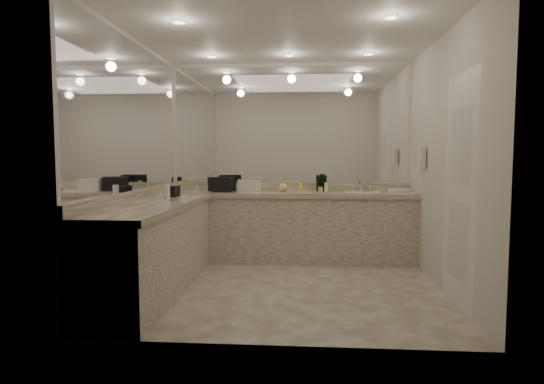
# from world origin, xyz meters

# --- Properties ---
(floor) EXTENTS (3.20, 3.20, 0.00)m
(floor) POSITION_xyz_m (0.00, 0.00, 0.00)
(floor) COLOR beige
(floor) RESTS_ON ground
(ceiling) EXTENTS (3.20, 3.20, 0.00)m
(ceiling) POSITION_xyz_m (0.00, 0.00, 2.60)
(ceiling) COLOR white
(ceiling) RESTS_ON floor
(wall_back) EXTENTS (3.20, 0.02, 2.60)m
(wall_back) POSITION_xyz_m (0.00, 1.50, 1.30)
(wall_back) COLOR silver
(wall_back) RESTS_ON floor
(wall_left) EXTENTS (0.02, 3.00, 2.60)m
(wall_left) POSITION_xyz_m (-1.60, 0.00, 1.30)
(wall_left) COLOR silver
(wall_left) RESTS_ON floor
(wall_right) EXTENTS (0.02, 3.00, 2.60)m
(wall_right) POSITION_xyz_m (1.60, 0.00, 1.30)
(wall_right) COLOR silver
(wall_right) RESTS_ON floor
(vanity_back_base) EXTENTS (3.20, 0.60, 0.84)m
(vanity_back_base) POSITION_xyz_m (0.00, 1.20, 0.42)
(vanity_back_base) COLOR beige
(vanity_back_base) RESTS_ON floor
(vanity_back_top) EXTENTS (3.20, 0.64, 0.06)m
(vanity_back_top) POSITION_xyz_m (0.00, 1.19, 0.87)
(vanity_back_top) COLOR beige
(vanity_back_top) RESTS_ON vanity_back_base
(vanity_left_base) EXTENTS (0.60, 2.40, 0.84)m
(vanity_left_base) POSITION_xyz_m (-1.30, -0.30, 0.42)
(vanity_left_base) COLOR beige
(vanity_left_base) RESTS_ON floor
(vanity_left_top) EXTENTS (0.64, 2.42, 0.06)m
(vanity_left_top) POSITION_xyz_m (-1.29, -0.30, 0.87)
(vanity_left_top) COLOR beige
(vanity_left_top) RESTS_ON vanity_left_base
(backsplash_back) EXTENTS (3.20, 0.04, 0.10)m
(backsplash_back) POSITION_xyz_m (0.00, 1.48, 0.95)
(backsplash_back) COLOR beige
(backsplash_back) RESTS_ON vanity_back_top
(backsplash_left) EXTENTS (0.04, 3.00, 0.10)m
(backsplash_left) POSITION_xyz_m (-1.58, 0.00, 0.95)
(backsplash_left) COLOR beige
(backsplash_left) RESTS_ON vanity_left_top
(mirror_back) EXTENTS (3.12, 0.01, 1.55)m
(mirror_back) POSITION_xyz_m (0.00, 1.49, 1.77)
(mirror_back) COLOR white
(mirror_back) RESTS_ON wall_back
(mirror_left) EXTENTS (0.01, 2.92, 1.55)m
(mirror_left) POSITION_xyz_m (-1.59, 0.00, 1.77)
(mirror_left) COLOR white
(mirror_left) RESTS_ON wall_left
(sink) EXTENTS (0.44, 0.44, 0.03)m
(sink) POSITION_xyz_m (0.95, 1.20, 0.90)
(sink) COLOR white
(sink) RESTS_ON vanity_back_top
(faucet) EXTENTS (0.24, 0.16, 0.14)m
(faucet) POSITION_xyz_m (0.95, 1.41, 0.97)
(faucet) COLOR silver
(faucet) RESTS_ON vanity_back_top
(wall_phone) EXTENTS (0.06, 0.10, 0.24)m
(wall_phone) POSITION_xyz_m (1.56, 0.70, 1.35)
(wall_phone) COLOR white
(wall_phone) RESTS_ON wall_right
(door) EXTENTS (0.02, 0.82, 2.10)m
(door) POSITION_xyz_m (1.59, -0.50, 1.05)
(door) COLOR white
(door) RESTS_ON wall_right
(black_toiletry_bag) EXTENTS (0.34, 0.25, 0.18)m
(black_toiletry_bag) POSITION_xyz_m (-0.87, 1.16, 0.99)
(black_toiletry_bag) COLOR black
(black_toiletry_bag) RESTS_ON vanity_back_top
(black_bag_spill) EXTENTS (0.10, 0.22, 0.12)m
(black_bag_spill) POSITION_xyz_m (-1.30, 0.42, 0.96)
(black_bag_spill) COLOR black
(black_bag_spill) RESTS_ON vanity_left_top
(cream_cosmetic_case) EXTENTS (0.30, 0.22, 0.16)m
(cream_cosmetic_case) POSITION_xyz_m (-0.52, 1.17, 0.98)
(cream_cosmetic_case) COLOR silver
(cream_cosmetic_case) RESTS_ON vanity_back_top
(hand_towel) EXTENTS (0.27, 0.20, 0.04)m
(hand_towel) POSITION_xyz_m (1.42, 1.24, 0.92)
(hand_towel) COLOR white
(hand_towel) RESTS_ON vanity_back_top
(lotion_left) EXTENTS (0.07, 0.07, 0.15)m
(lotion_left) POSITION_xyz_m (-1.30, 0.18, 0.98)
(lotion_left) COLOR white
(lotion_left) RESTS_ON vanity_left_top
(soap_bottle_a) EXTENTS (0.08, 0.08, 0.18)m
(soap_bottle_a) POSITION_xyz_m (-0.60, 1.27, 0.99)
(soap_bottle_a) COLOR silver
(soap_bottle_a) RESTS_ON vanity_back_top
(soap_bottle_b) EXTENTS (0.09, 0.10, 0.17)m
(soap_bottle_b) POSITION_xyz_m (-0.66, 1.17, 0.98)
(soap_bottle_b) COLOR #B7B8D3
(soap_bottle_b) RESTS_ON vanity_back_top
(soap_bottle_c) EXTENTS (0.13, 0.13, 0.15)m
(soap_bottle_c) POSITION_xyz_m (-0.08, 1.22, 0.98)
(soap_bottle_c) COLOR #E4BE7A
(soap_bottle_c) RESTS_ON vanity_back_top
(green_bottle_0) EXTENTS (0.07, 0.07, 0.21)m
(green_bottle_0) POSITION_xyz_m (0.46, 1.36, 1.00)
(green_bottle_0) COLOR #124D20
(green_bottle_0) RESTS_ON vanity_back_top
(green_bottle_1) EXTENTS (0.07, 0.07, 0.20)m
(green_bottle_1) POSITION_xyz_m (0.39, 1.35, 1.00)
(green_bottle_1) COLOR #124D20
(green_bottle_1) RESTS_ON vanity_back_top
(green_bottle_2) EXTENTS (0.07, 0.07, 0.22)m
(green_bottle_2) POSITION_xyz_m (0.44, 1.33, 1.01)
(green_bottle_2) COLOR #124D20
(green_bottle_2) RESTS_ON vanity_back_top
(green_bottle_3) EXTENTS (0.07, 0.07, 0.20)m
(green_bottle_3) POSITION_xyz_m (0.39, 1.33, 1.00)
(green_bottle_3) COLOR #124D20
(green_bottle_3) RESTS_ON vanity_back_top
(amenity_bottle_0) EXTENTS (0.06, 0.06, 0.11)m
(amenity_bottle_0) POSITION_xyz_m (-1.01, 1.29, 0.95)
(amenity_bottle_0) COLOR white
(amenity_bottle_0) RESTS_ON vanity_back_top
(amenity_bottle_1) EXTENTS (0.06, 0.06, 0.12)m
(amenity_bottle_1) POSITION_xyz_m (0.15, 1.34, 0.96)
(amenity_bottle_1) COLOR #F2D84C
(amenity_bottle_1) RESTS_ON vanity_back_top
(amenity_bottle_2) EXTENTS (0.05, 0.05, 0.13)m
(amenity_bottle_2) POSITION_xyz_m (-0.93, 1.18, 0.97)
(amenity_bottle_2) COLOR #E57F66
(amenity_bottle_2) RESTS_ON vanity_back_top
(amenity_bottle_3) EXTENTS (0.04, 0.04, 0.07)m
(amenity_bottle_3) POSITION_xyz_m (-1.25, 1.35, 0.94)
(amenity_bottle_3) COLOR silver
(amenity_bottle_3) RESTS_ON vanity_back_top
(amenity_bottle_4) EXTENTS (0.05, 0.05, 0.12)m
(amenity_bottle_4) POSITION_xyz_m (0.48, 1.29, 0.96)
(amenity_bottle_4) COLOR white
(amenity_bottle_4) RESTS_ON vanity_back_top
(amenity_bottle_5) EXTENTS (0.06, 0.06, 0.07)m
(amenity_bottle_5) POSITION_xyz_m (0.40, 1.16, 0.93)
(amenity_bottle_5) COLOR #E0B28C
(amenity_bottle_5) RESTS_ON vanity_back_top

